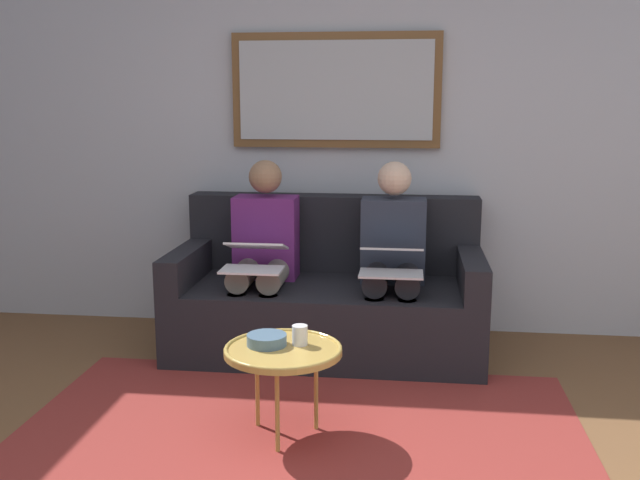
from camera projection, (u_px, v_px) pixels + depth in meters
name	position (u px, v px, depth m)	size (l,w,h in m)	color
wall_rear	(337.00, 130.00, 4.68)	(6.00, 0.12, 2.60)	#B7BCC6
area_rug	(297.00, 440.00, 3.23)	(2.60, 1.80, 0.01)	maroon
couch	(328.00, 297.00, 4.40)	(1.82, 0.90, 0.90)	black
framed_mirror	(336.00, 90.00, 4.54)	(1.32, 0.05, 0.71)	brown
coffee_table	(283.00, 352.00, 3.21)	(0.53, 0.53, 0.43)	tan
cup	(300.00, 335.00, 3.24)	(0.07, 0.07, 0.09)	silver
bowl	(267.00, 340.00, 3.24)	(0.18, 0.18, 0.05)	slate
person_left	(393.00, 254.00, 4.23)	(0.38, 0.58, 1.14)	#2D3342
laptop_silver	(392.00, 260.00, 3.99)	(0.35, 0.34, 0.14)	silver
person_right	(263.00, 250.00, 4.33)	(0.38, 0.58, 1.14)	#66236B
laptop_white	(255.00, 256.00, 4.09)	(0.34, 0.34, 0.15)	white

